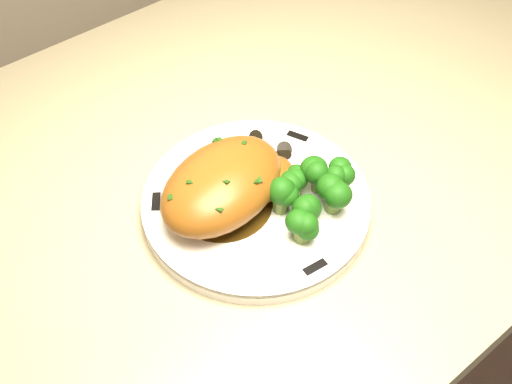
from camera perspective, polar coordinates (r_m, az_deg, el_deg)
plate at (r=0.68m, az=0.00°, el=-1.00°), size 0.28×0.28×0.02m
rim_accent_0 at (r=0.74m, az=3.72°, el=4.96°), size 0.02×0.03×0.00m
rim_accent_1 at (r=0.67m, az=-8.87°, el=-0.86°), size 0.02×0.03×0.00m
rim_accent_2 at (r=0.62m, az=5.28°, el=-6.67°), size 0.03×0.01×0.00m
gravy_pool at (r=0.67m, az=-2.94°, el=-1.00°), size 0.10×0.10×0.00m
chicken_breast at (r=0.65m, az=-2.56°, el=0.70°), size 0.17×0.13×0.06m
mushroom_pile at (r=0.70m, az=0.03°, el=2.89°), size 0.07×0.05×0.02m
broccoli_florets at (r=0.65m, az=4.99°, el=-0.12°), size 0.10×0.07×0.04m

